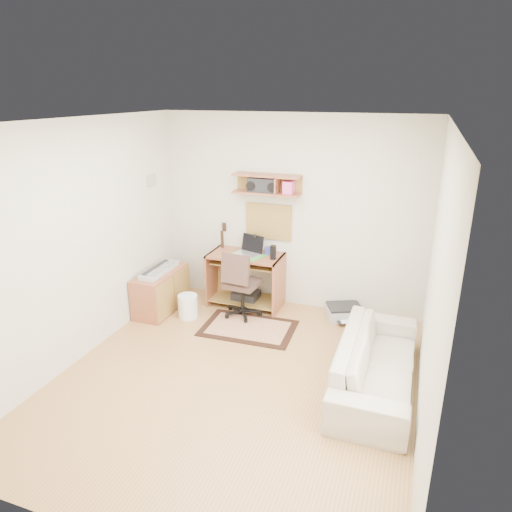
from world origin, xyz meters
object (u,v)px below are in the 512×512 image
(task_chair, at_px, (242,283))
(printer, at_px, (344,312))
(desk, at_px, (246,280))
(cabinet, at_px, (161,291))
(sofa, at_px, (377,355))

(task_chair, relative_size, printer, 2.08)
(desk, bearing_deg, cabinet, -152.87)
(desk, height_order, cabinet, desk)
(cabinet, height_order, sofa, sofa)
(cabinet, relative_size, printer, 2.01)
(desk, xyz_separation_m, cabinet, (-1.04, -0.53, -0.10))
(task_chair, distance_m, cabinet, 1.15)
(cabinet, xyz_separation_m, sofa, (2.96, -0.82, 0.09))
(cabinet, height_order, printer, cabinet)
(task_chair, relative_size, sofa, 0.50)
(cabinet, bearing_deg, task_chair, 10.48)
(sofa, bearing_deg, desk, 54.94)
(desk, xyz_separation_m, sofa, (1.92, -1.35, -0.01))
(desk, xyz_separation_m, printer, (1.37, 0.06, -0.29))
(printer, bearing_deg, task_chair, 171.77)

